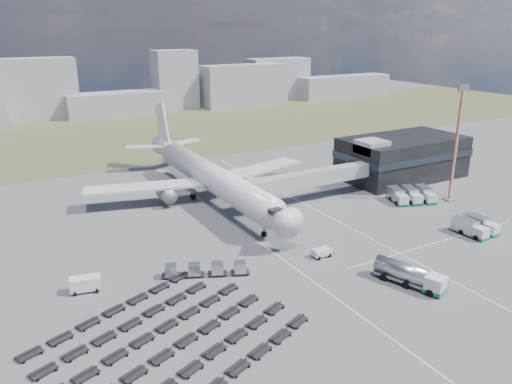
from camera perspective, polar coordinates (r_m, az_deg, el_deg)
ground at (r=82.37m, az=4.11°, el=-7.29°), size 420.00×420.00×0.00m
grass_strip at (r=180.04m, az=-15.64°, el=6.40°), size 420.00×90.00×0.01m
lane_markings at (r=89.82m, az=8.28°, el=-5.16°), size 47.12×110.00×0.01m
terminal at (r=127.28m, az=16.32°, el=3.90°), size 30.40×16.40×11.00m
jet_bridge at (r=104.63m, az=5.30°, el=1.37°), size 30.30×3.80×7.05m
airliner at (r=107.07m, az=-5.39°, el=1.90°), size 51.59×64.53×17.62m
skyline at (r=216.48m, az=-17.33°, el=10.79°), size 302.35×24.56×25.93m
fuel_tanker at (r=76.13m, az=17.12°, el=-9.03°), size 5.88×10.49×3.30m
pushback_tug at (r=82.25m, az=7.49°, el=-6.91°), size 3.08×1.75×1.40m
utility_van at (r=75.43m, az=-18.92°, el=-9.96°), size 4.48×2.73×2.24m
catering_truck at (r=118.59m, az=-1.81°, el=1.66°), size 2.52×5.88×2.68m
service_trucks_near at (r=98.33m, az=23.80°, el=-3.60°), size 5.75×6.76×2.61m
service_trucks_far at (r=111.29m, az=17.36°, el=-0.33°), size 10.29×9.02×2.62m
uld_row at (r=75.97m, az=-5.77°, el=-8.78°), size 12.68×6.87×1.81m
baggage_dollies at (r=62.28m, az=-10.43°, el=-16.56°), size 35.00×31.01×0.70m
floodlight_mast at (r=111.79m, az=21.90°, el=5.03°), size 2.33×1.89×24.42m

